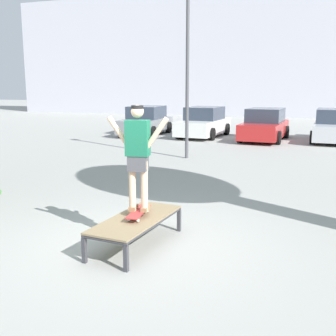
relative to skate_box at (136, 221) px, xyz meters
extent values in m
plane|color=#999993|center=(-0.05, 0.08, -0.41)|extent=(120.00, 120.00, 0.00)
cube|color=silver|center=(-4.00, 31.59, 4.79)|extent=(42.60, 4.00, 10.41)
cube|color=#38383D|center=(-0.27, 0.95, -0.22)|extent=(0.07, 0.07, 0.38)
cube|color=#38383D|center=(0.43, 0.89, -0.22)|extent=(0.07, 0.07, 0.38)
cube|color=#38383D|center=(-0.43, -0.89, -0.22)|extent=(0.07, 0.07, 0.38)
cube|color=#38383D|center=(0.27, -0.95, -0.22)|extent=(0.07, 0.07, 0.38)
cylinder|color=#38383D|center=(-0.35, 0.03, -0.01)|extent=(0.22, 1.90, 0.05)
cylinder|color=#38383D|center=(0.35, -0.03, -0.01)|extent=(0.22, 1.90, 0.05)
cylinder|color=#38383D|center=(0.08, 0.92, -0.01)|extent=(0.76, 0.12, 0.05)
cylinder|color=#38383D|center=(-0.08, -0.92, -0.01)|extent=(0.76, 0.12, 0.05)
cube|color=#847051|center=(0.00, 0.00, 0.03)|extent=(0.93, 1.96, 0.03)
cube|color=#B23333|center=(0.01, 0.09, 0.13)|extent=(0.29, 0.82, 0.02)
cylinder|color=silver|center=(-0.10, 0.35, 0.07)|extent=(0.04, 0.06, 0.06)
cylinder|color=silver|center=(0.05, 0.37, 0.07)|extent=(0.04, 0.06, 0.06)
cylinder|color=silver|center=(-0.03, -0.20, 0.07)|extent=(0.04, 0.06, 0.06)
cylinder|color=silver|center=(0.12, -0.18, 0.07)|extent=(0.04, 0.06, 0.06)
cylinder|color=beige|center=(-0.09, 0.07, 0.55)|extent=(0.11, 0.11, 0.82)
cube|color=#99704C|center=(-0.10, 0.12, 0.17)|extent=(0.13, 0.25, 0.07)
cylinder|color=beige|center=(0.11, 0.10, 0.55)|extent=(0.11, 0.11, 0.82)
cube|color=#99704C|center=(0.10, 0.15, 0.17)|extent=(0.13, 0.25, 0.07)
cube|color=#4C4C51|center=(0.01, 0.09, 0.92)|extent=(0.32, 0.23, 0.24)
cube|color=#196647|center=(0.01, 0.09, 1.32)|extent=(0.38, 0.26, 0.56)
cylinder|color=beige|center=(-0.29, 0.05, 1.40)|extent=(0.40, 0.13, 0.52)
cylinder|color=beige|center=(0.31, 0.12, 1.40)|extent=(0.40, 0.13, 0.52)
sphere|color=beige|center=(0.01, 0.09, 1.73)|extent=(0.20, 0.20, 0.20)
cylinder|color=black|center=(0.01, 0.09, 1.80)|extent=(0.19, 0.19, 0.05)
cube|color=slate|center=(-6.00, 14.64, 0.10)|extent=(1.86, 4.26, 0.70)
cube|color=#2D3847|center=(-6.01, 14.79, 0.77)|extent=(1.64, 2.16, 0.64)
cylinder|color=black|center=(-5.10, 13.37, -0.11)|extent=(0.24, 0.61, 0.60)
cylinder|color=black|center=(-6.80, 13.30, -0.11)|extent=(0.24, 0.61, 0.60)
cylinder|color=black|center=(-5.20, 15.97, -0.11)|extent=(0.24, 0.61, 0.60)
cylinder|color=black|center=(-6.90, 15.91, -0.11)|extent=(0.24, 0.61, 0.60)
cube|color=silver|center=(-2.90, 14.87, 0.10)|extent=(1.95, 4.29, 0.70)
cube|color=#2D3847|center=(-2.89, 15.02, 0.77)|extent=(1.68, 2.19, 0.64)
cylinder|color=black|center=(-2.13, 13.52, -0.11)|extent=(0.26, 0.61, 0.60)
cylinder|color=black|center=(-3.83, 13.62, -0.11)|extent=(0.26, 0.61, 0.60)
cylinder|color=black|center=(-1.98, 16.11, -0.11)|extent=(0.26, 0.61, 0.60)
cylinder|color=black|center=(-3.67, 16.22, -0.11)|extent=(0.26, 0.61, 0.60)
cube|color=red|center=(0.19, 14.44, 0.10)|extent=(1.94, 4.29, 0.70)
cube|color=#2D3847|center=(0.20, 14.59, 0.77)|extent=(1.68, 2.19, 0.64)
cylinder|color=black|center=(0.97, 13.09, -0.11)|extent=(0.25, 0.61, 0.60)
cylinder|color=black|center=(-0.73, 13.19, -0.11)|extent=(0.25, 0.61, 0.60)
cylinder|color=black|center=(1.12, 15.69, -0.11)|extent=(0.25, 0.61, 0.60)
cylinder|color=black|center=(-0.58, 15.78, -0.11)|extent=(0.25, 0.61, 0.60)
cube|color=#B7BABF|center=(3.29, 15.01, 0.10)|extent=(1.83, 4.25, 0.70)
cube|color=#2D3847|center=(3.29, 15.16, 0.77)|extent=(1.62, 2.15, 0.64)
cylinder|color=black|center=(2.40, 13.73, -0.11)|extent=(0.24, 0.61, 0.60)
cylinder|color=black|center=(2.48, 16.34, -0.11)|extent=(0.24, 0.61, 0.60)
cylinder|color=#4C4C51|center=(-1.75, 8.31, 2.34)|extent=(0.12, 0.12, 5.50)
camera|label=1|loc=(2.67, -5.88, 2.11)|focal=45.00mm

